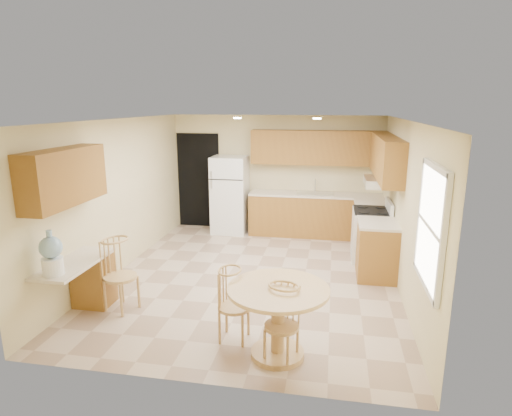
% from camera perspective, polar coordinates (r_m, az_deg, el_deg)
% --- Properties ---
extents(floor, '(5.50, 5.50, 0.00)m').
position_cam_1_polar(floor, '(7.01, -0.42, -9.20)').
color(floor, tan).
rests_on(floor, ground).
extents(ceiling, '(4.50, 5.50, 0.02)m').
position_cam_1_polar(ceiling, '(6.46, -0.46, 11.67)').
color(ceiling, white).
rests_on(ceiling, wall_back).
extents(wall_back, '(4.50, 0.02, 2.50)m').
position_cam_1_polar(wall_back, '(9.29, 2.71, 4.56)').
color(wall_back, beige).
rests_on(wall_back, floor).
extents(wall_front, '(4.50, 0.02, 2.50)m').
position_cam_1_polar(wall_front, '(4.07, -7.67, -7.82)').
color(wall_front, beige).
rests_on(wall_front, floor).
extents(wall_left, '(0.02, 5.50, 2.50)m').
position_cam_1_polar(wall_left, '(7.37, -17.90, 1.46)').
color(wall_left, beige).
rests_on(wall_left, floor).
extents(wall_right, '(0.02, 5.50, 2.50)m').
position_cam_1_polar(wall_right, '(6.60, 19.14, -0.02)').
color(wall_right, beige).
rests_on(wall_right, floor).
extents(doorway, '(0.90, 0.02, 2.10)m').
position_cam_1_polar(doorway, '(9.69, -7.65, 3.64)').
color(doorway, black).
rests_on(doorway, floor).
extents(base_cab_back, '(2.75, 0.60, 0.87)m').
position_cam_1_polar(base_cab_back, '(9.10, 7.87, -1.01)').
color(base_cab_back, '#996727').
rests_on(base_cab_back, floor).
extents(counter_back, '(2.75, 0.63, 0.04)m').
position_cam_1_polar(counter_back, '(8.99, 7.97, 1.79)').
color(counter_back, beige).
rests_on(counter_back, base_cab_back).
extents(base_cab_right_a, '(0.60, 0.59, 0.87)m').
position_cam_1_polar(base_cab_right_a, '(8.55, 14.91, -2.32)').
color(base_cab_right_a, '#996727').
rests_on(base_cab_right_a, floor).
extents(counter_right_a, '(0.63, 0.59, 0.04)m').
position_cam_1_polar(counter_right_a, '(8.44, 15.10, 0.65)').
color(counter_right_a, beige).
rests_on(counter_right_a, base_cab_right_a).
extents(base_cab_right_b, '(0.60, 0.80, 0.87)m').
position_cam_1_polar(base_cab_right_b, '(7.17, 15.78, -5.51)').
color(base_cab_right_b, '#996727').
rests_on(base_cab_right_b, floor).
extents(counter_right_b, '(0.63, 0.80, 0.04)m').
position_cam_1_polar(counter_right_b, '(7.03, 16.02, -2.00)').
color(counter_right_b, beige).
rests_on(counter_right_b, base_cab_right_b).
extents(upper_cab_back, '(2.75, 0.33, 0.70)m').
position_cam_1_polar(upper_cab_back, '(8.98, 8.21, 7.97)').
color(upper_cab_back, '#996727').
rests_on(upper_cab_back, wall_back).
extents(upper_cab_right, '(0.33, 2.42, 0.70)m').
position_cam_1_polar(upper_cab_right, '(7.66, 16.94, 6.53)').
color(upper_cab_right, '#996727').
rests_on(upper_cab_right, wall_right).
extents(upper_cab_left, '(0.33, 1.40, 0.70)m').
position_cam_1_polar(upper_cab_left, '(5.83, -24.20, 3.81)').
color(upper_cab_left, '#996727').
rests_on(upper_cab_left, wall_left).
extents(sink, '(0.78, 0.44, 0.01)m').
position_cam_1_polar(sink, '(8.99, 7.81, 1.94)').
color(sink, silver).
rests_on(sink, counter_back).
extents(range_hood, '(0.50, 0.76, 0.14)m').
position_cam_1_polar(range_hood, '(7.68, 16.11, 3.36)').
color(range_hood, silver).
rests_on(range_hood, upper_cab_right).
extents(desk_pedestal, '(0.48, 0.42, 0.72)m').
position_cam_1_polar(desk_pedestal, '(6.41, -20.84, -8.95)').
color(desk_pedestal, '#996727').
rests_on(desk_pedestal, floor).
extents(desk_top, '(0.50, 1.20, 0.04)m').
position_cam_1_polar(desk_top, '(5.98, -23.01, -6.80)').
color(desk_top, beige).
rests_on(desk_top, desk_pedestal).
extents(window, '(0.06, 1.12, 1.30)m').
position_cam_1_polar(window, '(4.77, 22.35, -2.33)').
color(window, white).
rests_on(window, wall_right).
extents(can_light_a, '(0.14, 0.14, 0.02)m').
position_cam_1_polar(can_light_a, '(7.73, -2.50, 11.90)').
color(can_light_a, white).
rests_on(can_light_a, ceiling).
extents(can_light_b, '(0.14, 0.14, 0.02)m').
position_cam_1_polar(can_light_b, '(7.55, 8.15, 11.73)').
color(can_light_b, white).
rests_on(can_light_b, ceiling).
extents(refrigerator, '(0.73, 0.71, 1.65)m').
position_cam_1_polar(refrigerator, '(9.20, -3.49, 1.77)').
color(refrigerator, white).
rests_on(refrigerator, floor).
extents(stove, '(0.65, 0.76, 1.09)m').
position_cam_1_polar(stove, '(7.89, 15.11, -3.41)').
color(stove, white).
rests_on(stove, floor).
extents(dining_table, '(1.11, 1.11, 0.82)m').
position_cam_1_polar(dining_table, '(4.79, 2.94, -13.65)').
color(dining_table, tan).
rests_on(dining_table, floor).
extents(chair_table_a, '(0.39, 0.50, 0.88)m').
position_cam_1_polar(chair_table_a, '(5.02, -3.19, -12.29)').
color(chair_table_a, tan).
rests_on(chair_table_a, floor).
extents(chair_table_b, '(0.38, 0.41, 0.86)m').
position_cam_1_polar(chair_table_b, '(4.65, 3.32, -14.72)').
color(chair_table_b, tan).
rests_on(chair_table_b, floor).
extents(chair_desk, '(0.44, 0.56, 0.99)m').
position_cam_1_polar(chair_desk, '(5.97, -18.13, -7.92)').
color(chair_desk, tan).
rests_on(chair_desk, floor).
extents(water_crock, '(0.26, 0.26, 0.55)m').
position_cam_1_polar(water_crock, '(5.57, -25.60, -5.65)').
color(water_crock, white).
rests_on(water_crock, desk_top).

